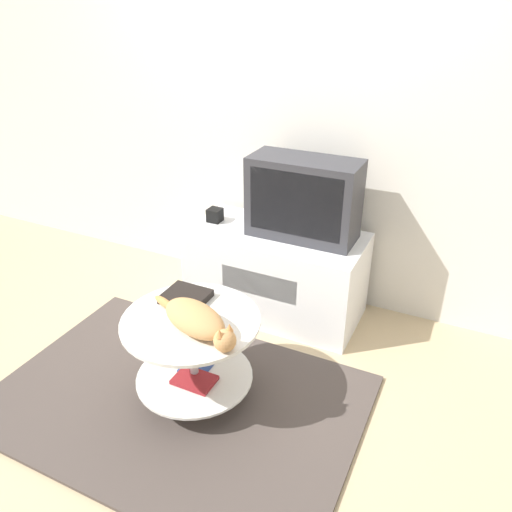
{
  "coord_description": "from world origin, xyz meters",
  "views": [
    {
      "loc": [
        1.24,
        -1.6,
        1.93
      ],
      "look_at": [
        0.21,
        0.54,
        0.67
      ],
      "focal_mm": 35.0,
      "sensor_mm": 36.0,
      "label": 1
    }
  ],
  "objects": [
    {
      "name": "ground_plane",
      "position": [
        0.0,
        0.0,
        0.0
      ],
      "size": [
        12.0,
        12.0,
        0.0
      ],
      "primitive_type": "plane",
      "color": "tan"
    },
    {
      "name": "wall_back",
      "position": [
        0.0,
        1.38,
        1.3
      ],
      "size": [
        8.0,
        0.05,
        2.6
      ],
      "color": "silver",
      "rests_on": "ground_plane"
    },
    {
      "name": "rug",
      "position": [
        0.0,
        0.0,
        0.01
      ],
      "size": [
        1.91,
        1.3,
        0.02
      ],
      "color": "#4C423D",
      "rests_on": "ground_plane"
    },
    {
      "name": "tv_stand",
      "position": [
        0.12,
        1.03,
        0.29
      ],
      "size": [
        1.12,
        0.54,
        0.58
      ],
      "color": "white",
      "rests_on": "ground_plane"
    },
    {
      "name": "tv",
      "position": [
        0.28,
        1.06,
        0.83
      ],
      "size": [
        0.66,
        0.3,
        0.5
      ],
      "color": "#333338",
      "rests_on": "tv_stand"
    },
    {
      "name": "speaker",
      "position": [
        -0.33,
        1.02,
        0.62
      ],
      "size": [
        0.09,
        0.09,
        0.09
      ],
      "color": "black",
      "rests_on": "tv_stand"
    },
    {
      "name": "coffee_table",
      "position": [
        0.08,
        0.07,
        0.33
      ],
      "size": [
        0.69,
        0.69,
        0.49
      ],
      "color": "#B2B2B7",
      "rests_on": "rug"
    },
    {
      "name": "dvd_box",
      "position": [
        -0.04,
        0.21,
        0.53
      ],
      "size": [
        0.23,
        0.2,
        0.04
      ],
      "color": "black",
      "rests_on": "coffee_table"
    },
    {
      "name": "cat",
      "position": [
        0.16,
        0.01,
        0.57
      ],
      "size": [
        0.58,
        0.32,
        0.13
      ],
      "rotation": [
        0.0,
        0.0,
        -0.36
      ],
      "color": "tan",
      "rests_on": "coffee_table"
    }
  ]
}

